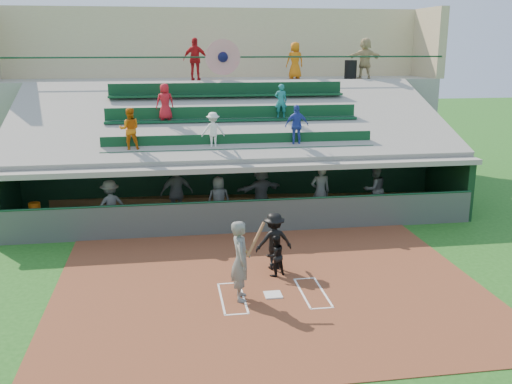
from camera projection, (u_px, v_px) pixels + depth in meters
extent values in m
plane|color=#1D5317|center=(273.00, 296.00, 14.31)|extent=(100.00, 100.00, 0.00)
cube|color=brown|center=(269.00, 287.00, 14.79)|extent=(11.00, 9.00, 0.02)
cube|color=white|center=(273.00, 295.00, 14.30)|extent=(0.43, 0.43, 0.03)
cube|color=white|center=(243.00, 297.00, 14.19)|extent=(0.05, 1.80, 0.01)
cube|color=white|center=(302.00, 293.00, 14.42)|extent=(0.05, 1.80, 0.01)
cube|color=silver|center=(221.00, 299.00, 14.11)|extent=(0.05, 1.80, 0.01)
cube|color=white|center=(323.00, 292.00, 14.50)|extent=(0.05, 1.80, 0.01)
cube|color=white|center=(229.00, 283.00, 15.01)|extent=(0.60, 0.05, 0.01)
cube|color=silver|center=(304.00, 279.00, 15.32)|extent=(0.60, 0.05, 0.01)
cube|color=white|center=(237.00, 314.00, 13.29)|extent=(0.60, 0.05, 0.01)
cube|color=silver|center=(322.00, 308.00, 13.60)|extent=(0.60, 0.05, 0.01)
cube|color=gray|center=(239.00, 217.00, 20.76)|extent=(16.00, 3.50, 0.04)
cube|color=gray|center=(221.00, 129.00, 26.64)|extent=(20.00, 3.00, 4.60)
cube|color=#494E49|center=(246.00, 217.00, 18.95)|extent=(16.00, 0.06, 1.10)
cylinder|color=#133D25|center=(246.00, 201.00, 18.81)|extent=(16.00, 0.08, 0.08)
cube|color=black|center=(233.00, 178.00, 22.16)|extent=(16.00, 0.25, 2.20)
cube|color=black|center=(5.00, 197.00, 19.29)|extent=(0.25, 3.50, 2.20)
cube|color=black|center=(447.00, 181.00, 21.68)|extent=(0.25, 3.50, 2.20)
cube|color=gray|center=(239.00, 159.00, 20.21)|extent=(16.40, 3.90, 0.18)
cube|color=gray|center=(228.00, 167.00, 23.82)|extent=(16.40, 3.50, 2.30)
cube|color=gray|center=(224.00, 134.00, 25.11)|extent=(16.40, 0.30, 4.60)
cube|color=gray|center=(232.00, 117.00, 21.67)|extent=(16.40, 6.51, 2.37)
cube|color=#0D3C1F|center=(241.00, 149.00, 19.57)|extent=(9.40, 0.42, 0.08)
cube|color=#0C361C|center=(240.00, 140.00, 19.70)|extent=(9.40, 0.06, 0.45)
cube|color=#0D3A23|center=(234.00, 120.00, 21.20)|extent=(9.40, 0.42, 0.08)
cube|color=#0D3A1D|center=(233.00, 112.00, 21.33)|extent=(9.40, 0.06, 0.45)
cube|color=#0D391D|center=(228.00, 95.00, 22.83)|extent=(9.40, 0.42, 0.08)
cube|color=#0B341A|center=(228.00, 88.00, 22.96)|extent=(9.40, 0.06, 0.45)
imported|color=#C6610B|center=(130.00, 129.00, 18.93)|extent=(0.70, 0.55, 1.41)
imported|color=silver|center=(213.00, 130.00, 19.37)|extent=(0.81, 0.49, 1.22)
imported|color=#283FA3|center=(297.00, 125.00, 19.78)|extent=(0.85, 0.39, 1.42)
imported|color=red|center=(165.00, 102.00, 20.75)|extent=(0.73, 0.56, 1.33)
imported|color=#197173|center=(281.00, 101.00, 21.40)|extent=(0.49, 0.35, 1.26)
cylinder|color=#133B21|center=(223.00, 57.00, 24.38)|extent=(20.00, 0.07, 0.07)
cylinder|color=red|center=(223.00, 57.00, 24.36)|extent=(1.50, 0.06, 1.50)
sphere|color=#0D1037|center=(223.00, 57.00, 24.33)|extent=(0.44, 0.44, 0.44)
cube|color=tan|center=(216.00, 43.00, 27.10)|extent=(20.00, 0.40, 3.20)
cube|color=tan|center=(428.00, 43.00, 27.16)|extent=(0.40, 3.00, 3.20)
imported|color=#5A5C57|center=(241.00, 260.00, 13.87)|extent=(0.51, 0.75, 2.01)
cylinder|color=#965E36|center=(256.00, 239.00, 13.63)|extent=(0.56, 0.54, 0.75)
sphere|color=olive|center=(246.00, 252.00, 13.83)|extent=(0.10, 0.10, 0.10)
imported|color=black|center=(275.00, 256.00, 15.40)|extent=(0.69, 0.63, 1.14)
imported|color=black|center=(274.00, 241.00, 15.85)|extent=(1.11, 0.72, 1.61)
cube|color=brown|center=(241.00, 202.00, 21.81)|extent=(15.87, 2.10, 0.48)
cube|color=white|center=(34.00, 223.00, 18.91)|extent=(0.85, 0.71, 0.65)
cylinder|color=#E3600D|center=(35.00, 208.00, 18.80)|extent=(0.38, 0.38, 0.38)
imported|color=#5A5D58|center=(111.00, 205.00, 19.11)|extent=(1.26, 1.00, 1.72)
imported|color=#565954|center=(177.00, 193.00, 20.11)|extent=(1.24, 0.72, 1.99)
imported|color=#565954|center=(219.00, 200.00, 19.86)|extent=(0.88, 0.63, 1.67)
imported|color=#565954|center=(261.00, 191.00, 20.65)|extent=(1.84, 1.10, 1.89)
imported|color=#5C5E59|center=(320.00, 192.00, 20.39)|extent=(0.73, 0.50, 1.95)
imported|color=#50524E|center=(374.00, 189.00, 20.98)|extent=(1.04, 0.90, 1.84)
cylinder|color=black|center=(351.00, 69.00, 25.98)|extent=(0.55, 0.55, 0.83)
imported|color=red|center=(195.00, 59.00, 24.55)|extent=(1.13, 0.66, 1.81)
imported|color=orange|center=(295.00, 60.00, 25.97)|extent=(0.87, 0.63, 1.64)
imported|color=tan|center=(365.00, 58.00, 26.03)|extent=(1.70, 0.54, 1.83)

